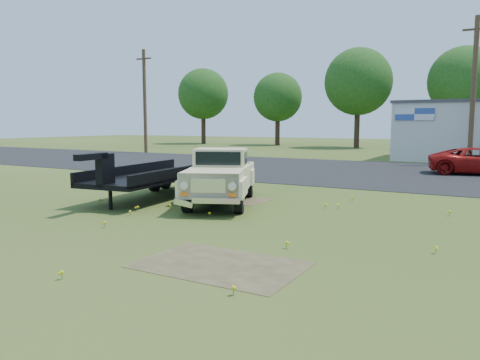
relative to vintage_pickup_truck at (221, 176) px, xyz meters
name	(u,v)px	position (x,y,z in m)	size (l,w,h in m)	color
ground	(233,226)	(1.97, -2.59, -0.90)	(140.00, 140.00, 0.00)	#364D18
asphalt_lot	(376,172)	(1.97, 12.41, -0.90)	(90.00, 14.00, 0.02)	black
dirt_patch_a	(220,265)	(3.47, -5.59, -0.90)	(3.00, 2.00, 0.01)	#463D25
dirt_patch_b	(235,200)	(-0.03, 0.91, -0.90)	(2.20, 1.60, 0.01)	#463D25
utility_pole_west	(145,100)	(-20.03, 19.41, 3.70)	(1.60, 0.30, 9.00)	#473521
utility_pole_mid	(473,90)	(5.97, 19.41, 3.70)	(1.60, 0.30, 9.00)	#473521
treeline_a	(203,94)	(-26.03, 37.41, 5.40)	(6.40, 6.40, 9.52)	#372319
treeline_b	(278,97)	(-16.03, 38.41, 4.77)	(5.76, 5.76, 8.57)	#372319
treeline_c	(358,82)	(-6.03, 36.91, 6.03)	(7.04, 7.04, 10.47)	#372319
treeline_d	(464,81)	(3.97, 37.91, 5.72)	(6.72, 6.72, 10.00)	#372319
vintage_pickup_truck	(221,176)	(0.00, 0.00, 0.00)	(1.93, 4.97, 1.80)	beige
flatbed_trailer	(155,173)	(-2.66, -0.08, -0.02)	(2.14, 6.43, 1.75)	black
red_pickup	(479,162)	(6.77, 13.85, -0.23)	(2.23, 4.84, 1.35)	maroon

